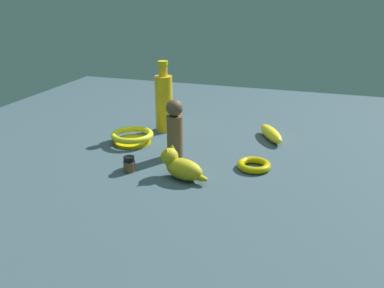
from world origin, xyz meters
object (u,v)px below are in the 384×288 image
(banana, at_px, (271,134))
(bottle_tall, at_px, (164,102))
(bangle, at_px, (254,165))
(cat_figurine, at_px, (181,166))
(nail_polish_jar, at_px, (129,164))
(person_figure_adult, at_px, (175,128))
(bowl, at_px, (132,137))

(banana, bearing_deg, bottle_tall, -115.59)
(bangle, bearing_deg, bottle_tall, 57.74)
(bottle_tall, xyz_separation_m, cat_figurine, (-0.37, -0.19, -0.07))
(nail_polish_jar, xyz_separation_m, bangle, (0.13, -0.34, -0.01))
(cat_figurine, bearing_deg, person_figure_adult, 25.63)
(nail_polish_jar, bearing_deg, bangle, -69.27)
(bangle, bearing_deg, cat_figurine, 124.22)
(nail_polish_jar, xyz_separation_m, bowl, (0.21, 0.09, 0.00))
(nail_polish_jar, bearing_deg, bottle_tall, 5.49)
(nail_polish_jar, xyz_separation_m, person_figure_adult, (0.15, -0.09, 0.07))
(bottle_tall, distance_m, nail_polish_jar, 0.38)
(cat_figurine, bearing_deg, nail_polish_jar, 91.27)
(bottle_tall, distance_m, banana, 0.41)
(bottle_tall, relative_size, bowl, 1.78)
(bottle_tall, relative_size, banana, 1.57)
(person_figure_adult, bearing_deg, bangle, -93.90)
(bowl, bearing_deg, banana, -68.01)
(nail_polish_jar, distance_m, bowl, 0.23)
(person_figure_adult, height_order, bowl, person_figure_adult)
(nail_polish_jar, bearing_deg, bowl, 23.55)
(bowl, xyz_separation_m, bangle, (-0.08, -0.44, -0.01))
(nail_polish_jar, distance_m, cat_figurine, 0.16)
(bottle_tall, bearing_deg, person_figure_adult, -150.80)
(bowl, bearing_deg, person_figure_adult, -109.25)
(banana, bearing_deg, bangle, -32.45)
(bangle, distance_m, cat_figurine, 0.23)
(cat_figurine, bearing_deg, banana, -27.45)
(bottle_tall, height_order, nail_polish_jar, bottle_tall)
(bottle_tall, xyz_separation_m, nail_polish_jar, (-0.37, -0.04, -0.09))
(bottle_tall, xyz_separation_m, banana, (0.02, -0.40, -0.09))
(bangle, xyz_separation_m, cat_figurine, (-0.13, 0.19, 0.03))
(person_figure_adult, xyz_separation_m, bowl, (0.06, 0.18, -0.07))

